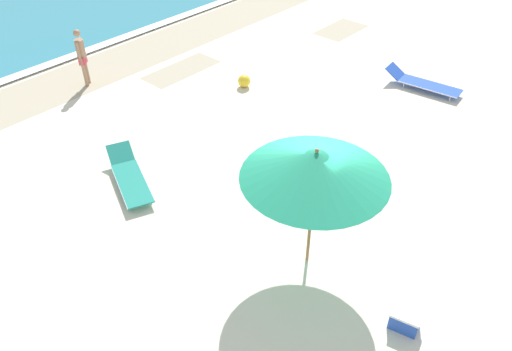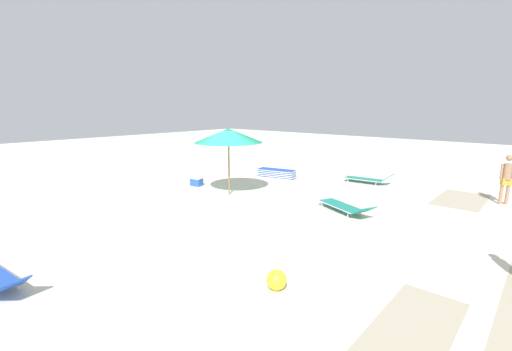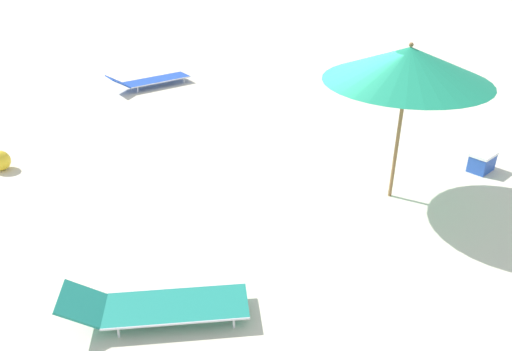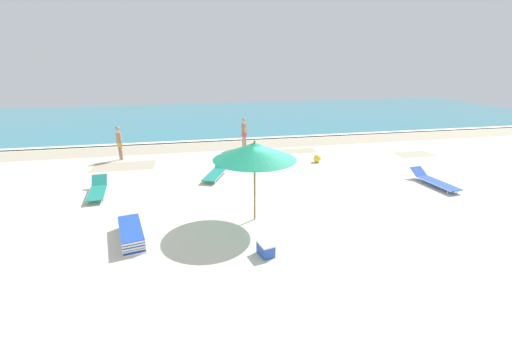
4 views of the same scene
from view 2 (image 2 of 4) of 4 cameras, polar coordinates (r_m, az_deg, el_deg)
The scene contains 8 objects.
ground_plane at distance 12.20m, azimuth -5.68°, elevation -5.22°, with size 60.00×60.00×0.16m.
beach_umbrella at distance 13.14m, azimuth -4.62°, elevation 6.63°, with size 2.61×2.61×2.65m.
lounger_stack at distance 16.63m, azimuth 3.43°, elevation 0.33°, with size 1.00×1.98×0.41m.
sun_lounger_under_umbrella at distance 11.55m, azimuth 14.67°, elevation -5.03°, with size 1.43×2.25×0.47m.
sun_lounger_near_water_left at distance 16.19m, azimuth 18.25°, elevation -0.52°, with size 0.81×2.13×0.53m.
beachgoer_wading_adult at distance 14.81m, azimuth 36.30°, elevation -0.14°, with size 0.31×0.39×1.76m.
beach_ball at distance 6.75m, azimuth 3.44°, elevation -16.98°, with size 0.39×0.39×0.39m.
cooler_box at distance 15.17m, azimuth -9.87°, elevation -0.98°, with size 0.46×0.57×0.37m.
Camera 2 is at (7.98, 8.56, 3.40)m, focal length 24.00 mm.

